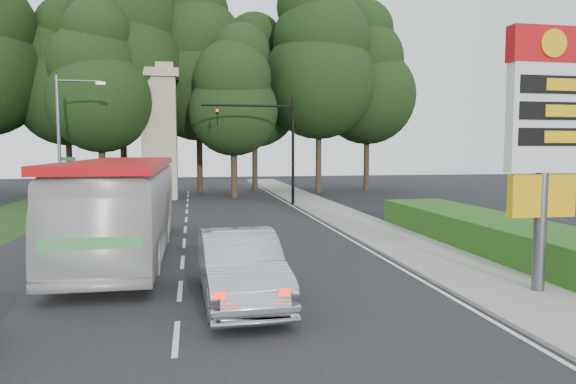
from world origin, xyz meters
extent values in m
plane|color=black|center=(0.00, 0.00, 0.00)|extent=(120.00, 120.00, 0.00)
cube|color=black|center=(0.00, 12.00, 0.01)|extent=(14.00, 80.00, 0.02)
cube|color=gray|center=(8.50, 12.00, 0.06)|extent=(3.00, 80.00, 0.12)
cube|color=#255216|center=(11.50, 8.00, 0.60)|extent=(3.00, 14.00, 1.20)
cylinder|color=#59595E|center=(9.20, 2.00, 1.60)|extent=(0.32, 0.32, 3.20)
cube|color=#E0A40B|center=(9.20, 2.00, 2.60)|extent=(1.80, 0.25, 1.10)
cube|color=silver|center=(9.20, 2.00, 4.60)|extent=(2.00, 0.35, 2.80)
cube|color=#AE090D|center=(9.20, 2.00, 6.40)|extent=(2.10, 0.40, 0.90)
cylinder|color=#E0A40B|center=(9.20, 1.78, 6.40)|extent=(0.70, 0.05, 0.70)
cube|color=black|center=(9.20, 1.81, 5.40)|extent=(1.70, 0.04, 0.45)
cube|color=black|center=(9.20, 1.81, 4.75)|extent=(1.70, 0.04, 0.45)
cube|color=black|center=(9.20, 1.81, 4.10)|extent=(1.70, 0.04, 0.45)
cylinder|color=black|center=(7.00, 24.00, 3.60)|extent=(0.20, 0.20, 7.20)
cylinder|color=black|center=(4.00, 24.00, 6.60)|extent=(6.00, 0.14, 0.14)
imported|color=black|center=(2.00, 24.00, 6.35)|extent=(0.18, 0.22, 1.10)
sphere|color=#FF0C05|center=(2.00, 23.85, 6.25)|extent=(0.18, 0.18, 0.18)
cylinder|color=#59595E|center=(-7.20, 22.00, 4.00)|extent=(0.20, 0.20, 8.00)
cylinder|color=#59595E|center=(-6.00, 22.00, 7.70)|extent=(2.40, 0.12, 0.12)
cube|color=#FFE599|center=(-4.80, 22.00, 7.60)|extent=(0.50, 0.22, 0.14)
cube|color=#0C591E|center=(-6.75, 22.00, 3.20)|extent=(0.85, 0.04, 0.22)
cube|color=#0C591E|center=(-7.20, 22.45, 2.90)|extent=(0.04, 0.85, 0.22)
cube|color=tan|center=(-2.00, 30.00, 4.50)|extent=(2.50, 2.50, 9.00)
cube|color=tan|center=(-2.00, 30.00, 9.30)|extent=(3.00, 3.00, 0.60)
cube|color=tan|center=(-2.00, 30.00, 9.80)|extent=(2.20, 2.20, 0.50)
cylinder|color=#2D2116|center=(-10.00, 37.00, 2.70)|extent=(0.50, 0.50, 5.40)
sphere|color=black|center=(-10.00, 37.00, 8.25)|extent=(8.40, 8.40, 8.40)
sphere|color=black|center=(-10.00, 37.00, 11.25)|extent=(7.20, 7.20, 7.20)
sphere|color=black|center=(-10.00, 37.00, 13.80)|extent=(5.40, 5.40, 5.40)
cylinder|color=#2D2116|center=(-5.00, 33.00, 3.24)|extent=(0.50, 0.50, 6.48)
sphere|color=black|center=(-5.00, 33.00, 9.90)|extent=(10.08, 10.08, 10.08)
sphere|color=black|center=(-5.00, 33.00, 13.50)|extent=(8.64, 8.64, 8.64)
cylinder|color=#2D2116|center=(1.00, 35.00, 2.97)|extent=(0.50, 0.50, 5.94)
sphere|color=black|center=(1.00, 35.00, 9.08)|extent=(9.24, 9.24, 9.24)
sphere|color=black|center=(1.00, 35.00, 12.38)|extent=(7.92, 7.92, 7.92)
sphere|color=black|center=(1.00, 35.00, 15.18)|extent=(5.94, 5.94, 5.94)
cylinder|color=#2D2116|center=(6.00, 37.00, 2.61)|extent=(0.50, 0.50, 5.22)
sphere|color=black|center=(6.00, 37.00, 7.97)|extent=(8.12, 8.12, 8.12)
sphere|color=black|center=(6.00, 37.00, 10.88)|extent=(6.96, 6.96, 6.96)
sphere|color=black|center=(6.00, 37.00, 13.34)|extent=(5.22, 5.22, 5.22)
cylinder|color=#2D2116|center=(11.00, 33.00, 3.06)|extent=(0.50, 0.50, 6.12)
sphere|color=black|center=(11.00, 33.00, 9.35)|extent=(9.52, 9.52, 9.52)
sphere|color=black|center=(11.00, 33.00, 12.75)|extent=(8.16, 8.16, 8.16)
sphere|color=black|center=(11.00, 33.00, 15.64)|extent=(6.12, 6.12, 6.12)
cylinder|color=#2D2116|center=(16.00, 35.00, 2.79)|extent=(0.50, 0.50, 5.58)
sphere|color=black|center=(16.00, 35.00, 8.53)|extent=(8.68, 8.68, 8.68)
sphere|color=black|center=(16.00, 35.00, 11.62)|extent=(7.44, 7.44, 7.44)
sphere|color=black|center=(16.00, 35.00, 14.26)|extent=(5.58, 5.58, 5.58)
cylinder|color=#2D2116|center=(-6.00, 29.00, 2.34)|extent=(0.50, 0.50, 4.68)
sphere|color=black|center=(-6.00, 29.00, 7.15)|extent=(7.28, 7.28, 7.28)
sphere|color=black|center=(-6.00, 29.00, 9.75)|extent=(6.24, 6.24, 6.24)
sphere|color=black|center=(-6.00, 29.00, 11.96)|extent=(4.68, 4.68, 4.68)
cylinder|color=#2D2116|center=(3.50, 29.50, 2.16)|extent=(0.50, 0.50, 4.32)
sphere|color=black|center=(3.50, 29.50, 6.60)|extent=(6.72, 6.72, 6.72)
sphere|color=black|center=(3.50, 29.50, 9.00)|extent=(5.76, 5.76, 5.76)
sphere|color=black|center=(3.50, 29.50, 11.04)|extent=(4.32, 4.32, 4.32)
imported|color=silver|center=(-2.04, 9.07, 1.70)|extent=(2.90, 12.21, 3.40)
imported|color=#B4B8BC|center=(1.50, 2.82, 0.87)|extent=(2.04, 5.35, 1.74)
camera|label=1|loc=(0.37, -9.71, 3.81)|focal=32.00mm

